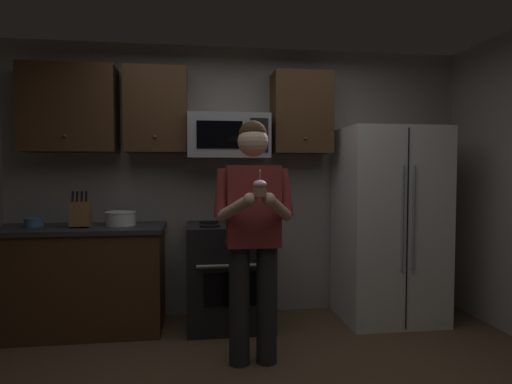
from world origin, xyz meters
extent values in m
cube|color=gray|center=(0.00, 1.75, 1.30)|extent=(4.40, 0.10, 2.60)
cube|color=black|center=(-0.15, 1.36, 0.46)|extent=(0.76, 0.66, 0.92)
cube|color=black|center=(-0.15, 1.02, 0.42)|extent=(0.48, 0.01, 0.28)
cylinder|color=#99999E|center=(-0.15, 1.00, 0.62)|extent=(0.60, 0.03, 0.03)
cylinder|color=black|center=(-0.33, 1.22, 0.93)|extent=(0.18, 0.18, 0.01)
cylinder|color=black|center=(0.03, 1.22, 0.93)|extent=(0.18, 0.18, 0.01)
cylinder|color=black|center=(-0.33, 1.50, 0.93)|extent=(0.18, 0.18, 0.01)
cylinder|color=black|center=(0.03, 1.50, 0.93)|extent=(0.18, 0.18, 0.01)
cube|color=#9EA0A5|center=(-0.15, 1.48, 1.72)|extent=(0.74, 0.40, 0.40)
cube|color=black|center=(-0.24, 1.28, 1.72)|extent=(0.40, 0.01, 0.24)
cube|color=black|center=(0.11, 1.28, 1.72)|extent=(0.16, 0.01, 0.30)
cube|color=white|center=(1.35, 1.32, 0.90)|extent=(0.90, 0.72, 1.80)
cylinder|color=gray|center=(1.30, 0.94, 1.00)|extent=(0.02, 0.02, 0.90)
cylinder|color=gray|center=(1.40, 0.94, 1.00)|extent=(0.02, 0.02, 0.90)
cube|color=black|center=(1.35, 0.95, 0.90)|extent=(0.01, 0.01, 1.74)
cube|color=#4C301C|center=(-1.55, 1.53, 1.95)|extent=(0.80, 0.34, 0.76)
sphere|color=brown|center=(-1.55, 1.35, 1.70)|extent=(0.03, 0.03, 0.03)
cube|color=#4C301C|center=(-0.80, 1.53, 1.95)|extent=(0.55, 0.34, 0.76)
sphere|color=brown|center=(-0.80, 1.35, 1.70)|extent=(0.03, 0.03, 0.03)
cube|color=#4C301C|center=(0.55, 1.53, 1.95)|extent=(0.55, 0.34, 0.76)
sphere|color=brown|center=(0.55, 1.35, 1.70)|extent=(0.03, 0.03, 0.03)
cube|color=#4C301C|center=(-1.45, 1.38, 0.44)|extent=(1.40, 0.62, 0.88)
cube|color=#2D2D33|center=(-1.45, 1.38, 0.90)|extent=(1.44, 0.66, 0.04)
cube|color=brown|center=(-1.43, 1.33, 1.03)|extent=(0.16, 0.15, 0.24)
cylinder|color=black|center=(-1.48, 1.31, 1.19)|extent=(0.02, 0.04, 0.09)
cylinder|color=black|center=(-1.45, 1.31, 1.19)|extent=(0.02, 0.04, 0.09)
cylinder|color=black|center=(-1.41, 1.31, 1.19)|extent=(0.02, 0.04, 0.09)
cylinder|color=black|center=(-1.37, 1.31, 1.19)|extent=(0.02, 0.04, 0.09)
cylinder|color=white|center=(-1.11, 1.42, 0.98)|extent=(0.26, 0.26, 0.12)
torus|color=white|center=(-1.11, 1.42, 1.04)|extent=(0.27, 0.27, 0.02)
cylinder|color=#4C7299|center=(-1.84, 1.43, 0.96)|extent=(0.16, 0.16, 0.07)
torus|color=#4C7299|center=(-1.84, 1.43, 0.99)|extent=(0.16, 0.16, 0.01)
cylinder|color=#262628|center=(-0.14, 0.54, 0.43)|extent=(0.15, 0.15, 0.86)
cylinder|color=#262628|center=(0.06, 0.54, 0.43)|extent=(0.15, 0.15, 0.86)
cube|color=maroon|center=(-0.04, 0.54, 1.15)|extent=(0.38, 0.22, 0.58)
sphere|color=beige|center=(-0.04, 0.54, 1.61)|extent=(0.22, 0.22, 0.22)
sphere|color=#382314|center=(-0.04, 0.55, 1.66)|extent=(0.20, 0.20, 0.20)
cylinder|color=maroon|center=(-0.27, 0.51, 1.25)|extent=(0.15, 0.18, 0.35)
cylinder|color=beige|center=(-0.19, 0.35, 1.15)|extent=(0.26, 0.33, 0.21)
sphere|color=beige|center=(-0.10, 0.22, 1.22)|extent=(0.09, 0.09, 0.09)
cylinder|color=maroon|center=(0.18, 0.51, 1.25)|extent=(0.15, 0.18, 0.35)
cylinder|color=beige|center=(0.11, 0.35, 1.15)|extent=(0.26, 0.33, 0.21)
sphere|color=beige|center=(0.02, 0.22, 1.22)|extent=(0.09, 0.09, 0.09)
cylinder|color=#A87F56|center=(-0.04, 0.20, 1.26)|extent=(0.08, 0.08, 0.06)
ellipsoid|color=#F2B2CC|center=(-0.04, 0.20, 1.31)|extent=(0.09, 0.09, 0.06)
cylinder|color=#4CBF66|center=(-0.04, 0.20, 1.36)|extent=(0.01, 0.01, 0.06)
ellipsoid|color=#FFD159|center=(-0.04, 0.20, 1.40)|extent=(0.01, 0.01, 0.02)
camera|label=1|loc=(-0.45, -2.53, 1.40)|focal=30.39mm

